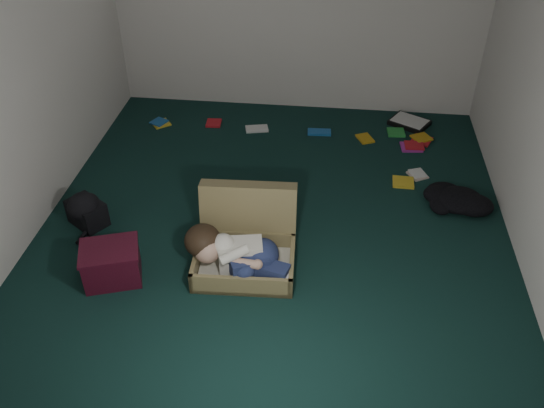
# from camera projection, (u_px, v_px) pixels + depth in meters

# --- Properties ---
(floor) EXTENTS (4.50, 4.50, 0.00)m
(floor) POSITION_uv_depth(u_px,v_px,m) (274.00, 226.00, 4.99)
(floor) COLOR black
(floor) RESTS_ON ground
(wall_front) EXTENTS (4.50, 0.00, 4.50)m
(wall_front) POSITION_uv_depth(u_px,v_px,m) (215.00, 322.00, 2.42)
(wall_front) COLOR silver
(wall_front) RESTS_ON ground
(wall_left) EXTENTS (0.00, 4.50, 4.50)m
(wall_left) POSITION_uv_depth(u_px,v_px,m) (14.00, 75.00, 4.39)
(wall_left) COLOR silver
(wall_left) RESTS_ON ground
(suitcase) EXTENTS (0.81, 0.79, 0.57)m
(suitcase) POSITION_uv_depth(u_px,v_px,m) (246.00, 241.00, 4.56)
(suitcase) COLOR olive
(suitcase) RESTS_ON floor
(person) EXTENTS (0.85, 0.40, 0.35)m
(person) POSITION_uv_depth(u_px,v_px,m) (236.00, 253.00, 4.38)
(person) COLOR white
(person) RESTS_ON suitcase
(maroon_bin) EXTENTS (0.52, 0.46, 0.30)m
(maroon_bin) POSITION_uv_depth(u_px,v_px,m) (111.00, 263.00, 4.38)
(maroon_bin) COLOR #410D1D
(maroon_bin) RESTS_ON floor
(backpack) EXTENTS (0.52, 0.50, 0.24)m
(backpack) POSITION_uv_depth(u_px,v_px,m) (87.00, 212.00, 4.95)
(backpack) COLOR black
(backpack) RESTS_ON floor
(clothing_pile) EXTENTS (0.53, 0.48, 0.14)m
(clothing_pile) POSITION_uv_depth(u_px,v_px,m) (456.00, 203.00, 5.14)
(clothing_pile) COLOR black
(clothing_pile) RESTS_ON floor
(paper_tray) EXTENTS (0.50, 0.46, 0.06)m
(paper_tray) POSITION_uv_depth(u_px,v_px,m) (409.00, 122.00, 6.40)
(paper_tray) COLOR black
(paper_tray) RESTS_ON floor
(book_scatter) EXTENTS (3.08, 1.18, 0.02)m
(book_scatter) POSITION_uv_depth(u_px,v_px,m) (333.00, 141.00, 6.10)
(book_scatter) COLOR gold
(book_scatter) RESTS_ON floor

